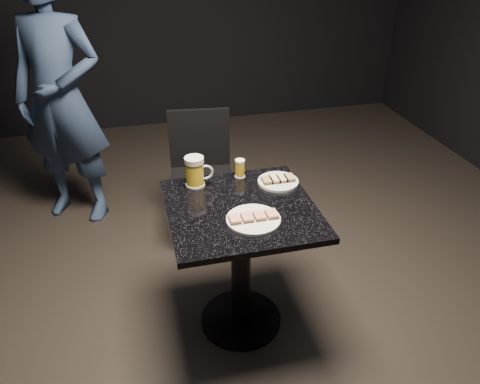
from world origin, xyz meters
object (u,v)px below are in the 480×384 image
(plate_large, at_px, (253,220))
(chair, at_px, (201,169))
(plate_small, at_px, (278,182))
(beer_tumbler, at_px, (240,168))
(beer_mug, at_px, (195,172))
(table, at_px, (241,247))
(patron, at_px, (60,98))

(plate_large, relative_size, chair, 0.28)
(plate_small, xyz_separation_m, beer_tumbler, (-0.17, 0.12, 0.04))
(beer_mug, xyz_separation_m, chair, (0.13, 0.64, -0.33))
(table, distance_m, chair, 0.90)
(beer_tumbler, bearing_deg, table, -103.05)
(patron, relative_size, table, 2.38)
(plate_large, height_order, beer_mug, beer_mug)
(plate_small, relative_size, chair, 0.24)
(chair, bearing_deg, beer_tumbler, -79.41)
(beer_mug, height_order, chair, beer_mug)
(plate_large, height_order, chair, chair)
(beer_mug, xyz_separation_m, beer_tumbler, (0.24, 0.04, -0.03))
(plate_large, bearing_deg, beer_tumbler, 84.24)
(beer_mug, bearing_deg, plate_small, -10.83)
(beer_tumbler, height_order, chair, chair)
(plate_large, height_order, beer_tumbler, beer_tumbler)
(beer_tumbler, bearing_deg, plate_small, -33.37)
(patron, relative_size, beer_tumbler, 18.22)
(patron, relative_size, beer_mug, 11.30)
(plate_small, distance_m, beer_mug, 0.43)
(patron, relative_size, chair, 2.05)
(plate_small, relative_size, table, 0.28)
(patron, xyz_separation_m, chair, (0.85, -0.48, -0.39))
(plate_small, relative_size, beer_tumbler, 2.15)
(patron, bearing_deg, beer_tumbler, -23.05)
(plate_small, relative_size, patron, 0.12)
(table, height_order, beer_tumbler, beer_tumbler)
(beer_tumbler, relative_size, chair, 0.11)
(table, height_order, beer_mug, beer_mug)
(plate_small, bearing_deg, chair, 111.78)
(plate_large, bearing_deg, table, 100.93)
(plate_small, bearing_deg, beer_tumbler, 146.63)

